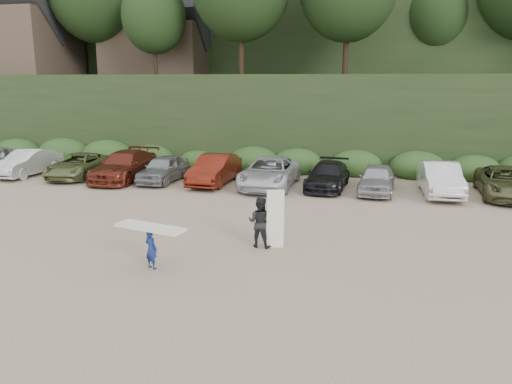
# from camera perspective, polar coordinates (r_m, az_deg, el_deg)

# --- Properties ---
(ground) EXTENTS (120.00, 120.00, 0.00)m
(ground) POSITION_cam_1_polar(r_m,az_deg,el_deg) (17.62, -4.94, -6.10)
(ground) COLOR tan
(ground) RESTS_ON ground
(hillside_backdrop) EXTENTS (90.00, 41.50, 28.00)m
(hillside_backdrop) POSITION_cam_1_polar(r_m,az_deg,el_deg) (52.39, 7.00, 18.72)
(hillside_backdrop) COLOR black
(hillside_backdrop) RESTS_ON ground
(parked_cars) EXTENTS (34.32, 5.81, 1.65)m
(parked_cars) POSITION_cam_1_polar(r_m,az_deg,el_deg) (27.18, -0.87, 2.34)
(parked_cars) COLOR #A1A1A5
(parked_cars) RESTS_ON ground
(child_surfer) EXTENTS (2.36, 1.19, 1.36)m
(child_surfer) POSITION_cam_1_polar(r_m,az_deg,el_deg) (15.54, -11.95, -5.34)
(child_surfer) COLOR navy
(child_surfer) RESTS_ON ground
(adult_surfer) EXTENTS (1.34, 0.77, 2.08)m
(adult_surfer) POSITION_cam_1_polar(r_m,az_deg,el_deg) (17.16, 0.60, -3.43)
(adult_surfer) COLOR black
(adult_surfer) RESTS_ON ground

